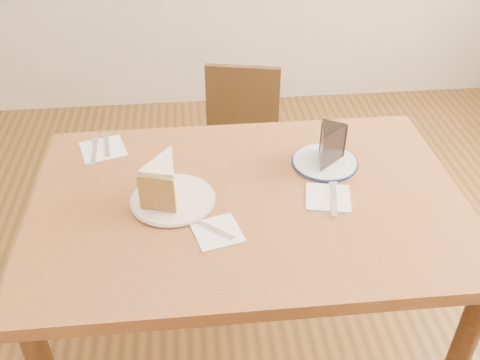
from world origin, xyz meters
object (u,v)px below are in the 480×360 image
object	(u,v)px
table	(248,224)
chair_far	(239,150)
plate_navy	(325,162)
plate_cream	(173,200)
carrot_cake	(166,178)
chocolate_cake	(327,148)

from	to	relation	value
table	chair_far	bearing A→B (deg)	86.17
plate_navy	table	bearing A→B (deg)	-150.98
plate_navy	plate_cream	bearing A→B (deg)	-163.50
chair_far	plate_navy	xyz separation A→B (m)	(0.20, -0.61, 0.34)
chair_far	carrot_cake	size ratio (longest dim) A/B	5.56
carrot_cake	chocolate_cake	xyz separation A→B (m)	(0.47, 0.10, -0.00)
table	plate_navy	size ratio (longest dim) A/B	6.29
chair_far	plate_cream	xyz separation A→B (m)	(-0.26, -0.75, 0.34)
table	plate_cream	xyz separation A→B (m)	(-0.21, 0.00, 0.10)
chair_far	plate_cream	world-z (taller)	plate_cream
chair_far	chocolate_cake	size ratio (longest dim) A/B	7.05
chair_far	plate_navy	bearing A→B (deg)	120.32
table	plate_navy	distance (m)	0.30
chair_far	carrot_cake	bearing A→B (deg)	81.75
table	plate_cream	size ratio (longest dim) A/B	5.37
table	plate_cream	world-z (taller)	plate_cream
chair_far	chocolate_cake	distance (m)	0.76
plate_cream	plate_navy	bearing A→B (deg)	16.50
plate_navy	chocolate_cake	xyz separation A→B (m)	(0.00, -0.01, 0.06)
plate_navy	chocolate_cake	size ratio (longest dim) A/B	1.79
table	carrot_cake	bearing A→B (deg)	173.96
carrot_cake	plate_cream	bearing A→B (deg)	-36.72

